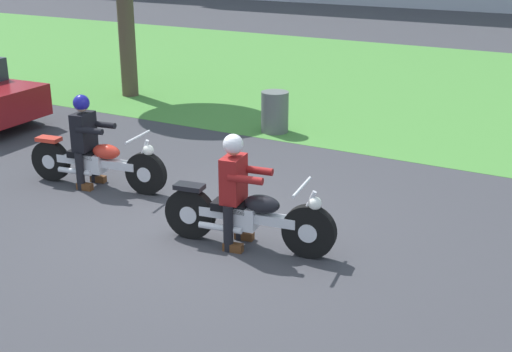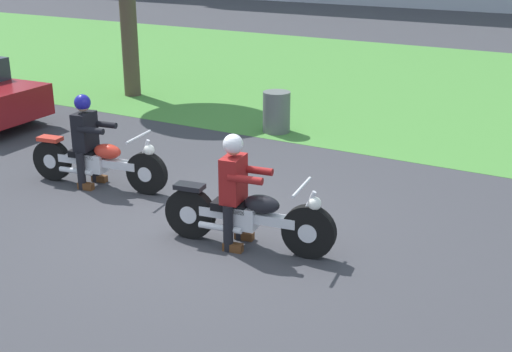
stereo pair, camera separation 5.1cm
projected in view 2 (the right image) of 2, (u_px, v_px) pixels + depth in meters
ground at (207, 227)px, 8.82m from camera, size 120.00×120.00×0.00m
grass_verge at (428, 86)px, 16.90m from camera, size 60.00×12.00×0.01m
motorcycle_lead at (248, 217)px, 8.15m from camera, size 2.17×0.69×0.88m
rider_lead at (235, 182)px, 8.07m from camera, size 0.59×0.52×1.40m
motorcycle_follow at (98, 162)px, 10.11m from camera, size 2.27×0.70×0.87m
rider_follow at (86, 133)px, 10.03m from camera, size 0.59×0.52×1.39m
trash_can at (277, 112)px, 12.90m from camera, size 0.52×0.52×0.78m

